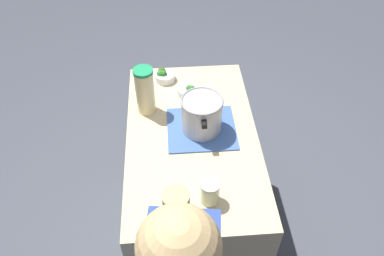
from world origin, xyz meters
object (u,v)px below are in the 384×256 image
(lemonade_pitcher, at_px, (145,91))
(mason_jar, at_px, (210,192))
(broccoli_bowl_front, at_px, (189,91))
(broccoli_bowl_center, at_px, (164,76))
(cooking_pot, at_px, (202,114))

(lemonade_pitcher, height_order, mason_jar, lemonade_pitcher)
(broccoli_bowl_front, height_order, broccoli_bowl_center, broccoli_bowl_center)
(lemonade_pitcher, distance_m, broccoli_bowl_center, 0.29)
(cooking_pot, distance_m, broccoli_bowl_center, 0.47)
(broccoli_bowl_center, bearing_deg, lemonade_pitcher, -20.99)
(cooking_pot, relative_size, broccoli_bowl_front, 2.34)
(broccoli_bowl_front, distance_m, broccoli_bowl_center, 0.20)
(broccoli_bowl_front, bearing_deg, broccoli_bowl_center, -136.89)
(lemonade_pitcher, bearing_deg, cooking_pot, 59.14)
(cooking_pot, height_order, broccoli_bowl_center, cooking_pot)
(lemonade_pitcher, bearing_deg, broccoli_bowl_front, 115.59)
(mason_jar, relative_size, broccoli_bowl_front, 0.98)
(cooking_pot, relative_size, broccoli_bowl_center, 2.38)
(cooking_pot, height_order, lemonade_pitcher, lemonade_pitcher)
(broccoli_bowl_center, bearing_deg, cooking_pot, 23.02)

